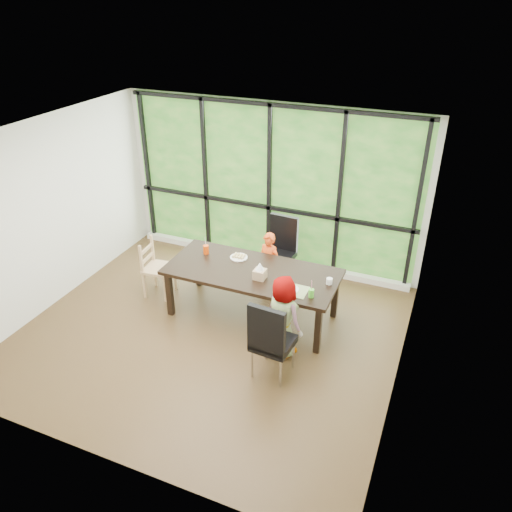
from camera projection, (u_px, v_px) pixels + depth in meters
name	position (u px, v px, depth m)	size (l,w,h in m)	color
ground	(210.00, 333.00, 6.87)	(5.00, 5.00, 0.00)	black
back_wall	(270.00, 186.00, 8.03)	(5.00, 5.00, 0.00)	silver
foliage_backdrop	(270.00, 186.00, 8.01)	(4.80, 0.02, 2.65)	#1A4A17
window_mullions	(269.00, 187.00, 7.98)	(4.80, 0.06, 2.65)	black
window_sill	(267.00, 259.00, 8.58)	(4.80, 0.12, 0.10)	silver
dining_table	(252.00, 293.00, 7.05)	(2.39, 1.06, 0.75)	black
chair_window_leather	(279.00, 252.00, 7.78)	(0.46, 0.46, 1.08)	black
chair_interior_leather	(273.00, 338.00, 5.91)	(0.46, 0.46, 1.08)	black
chair_end_beech	(159.00, 268.00, 7.51)	(0.42, 0.40, 0.90)	tan
child_toddler	(269.00, 264.00, 7.50)	(0.37, 0.24, 1.02)	#DD4613
child_older	(285.00, 317.00, 6.24)	(0.55, 0.36, 1.12)	slate
placemat	(292.00, 290.00, 6.44)	(0.42, 0.31, 0.01)	tan
plate_far	(239.00, 257.00, 7.18)	(0.25, 0.25, 0.02)	white
plate_near	(289.00, 289.00, 6.44)	(0.24, 0.24, 0.02)	white
orange_cup	(206.00, 249.00, 7.26)	(0.08, 0.08, 0.13)	#DB4107
green_cup	(311.00, 293.00, 6.27)	(0.07, 0.07, 0.11)	#53C532
white_mug	(329.00, 281.00, 6.55)	(0.08, 0.08, 0.08)	white
tissue_box	(260.00, 274.00, 6.65)	(0.16, 0.16, 0.13)	tan
crepe_rolls_far	(239.00, 256.00, 7.16)	(0.20, 0.12, 0.04)	tan
crepe_rolls_near	(290.00, 287.00, 6.43)	(0.05, 0.12, 0.04)	tan
straw_white	(206.00, 243.00, 7.21)	(0.01, 0.01, 0.20)	white
straw_pink	(312.00, 287.00, 6.22)	(0.01, 0.01, 0.20)	pink
tissue	(260.00, 266.00, 6.59)	(0.12, 0.12, 0.11)	white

